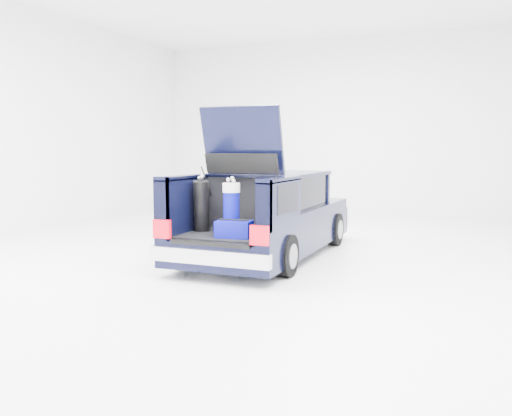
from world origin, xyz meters
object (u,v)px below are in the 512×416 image
at_px(car, 269,216).
at_px(red_suitcase, 271,215).
at_px(blue_duffel, 234,229).
at_px(blue_golf_bag, 231,208).
at_px(black_golf_bag, 202,206).

height_order(car, red_suitcase, car).
bearing_deg(blue_duffel, blue_golf_bag, 114.00).
bearing_deg(red_suitcase, black_golf_bag, -146.17).
bearing_deg(red_suitcase, blue_golf_bag, -124.06).
bearing_deg(black_golf_bag, car, 51.13).
height_order(black_golf_bag, blue_duffel, black_golf_bag).
height_order(blue_golf_bag, blue_duffel, blue_golf_bag).
relative_size(red_suitcase, black_golf_bag, 0.64).
xyz_separation_m(car, red_suitcase, (0.50, -1.24, 0.19)).
xyz_separation_m(black_golf_bag, blue_duffel, (0.69, -0.33, -0.27)).
bearing_deg(black_golf_bag, red_suitcase, -4.45).
bearing_deg(black_golf_bag, blue_duffel, -46.31).
xyz_separation_m(black_golf_bag, blue_golf_bag, (0.53, -0.08, -0.00)).
height_order(car, blue_duffel, car).
bearing_deg(black_golf_bag, blue_golf_bag, -29.25).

